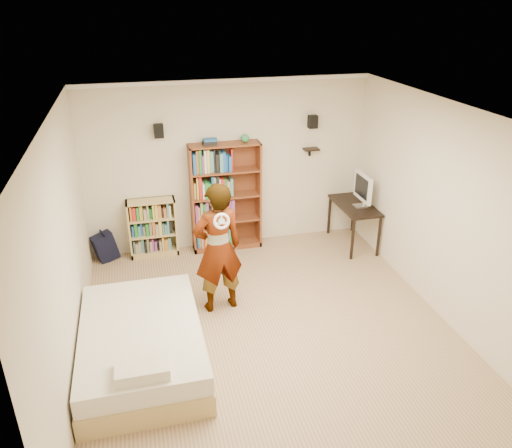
{
  "coord_description": "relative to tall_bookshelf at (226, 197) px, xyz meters",
  "views": [
    {
      "loc": [
        -1.41,
        -4.96,
        3.83
      ],
      "look_at": [
        -0.02,
        0.6,
        1.18
      ],
      "focal_mm": 35.0,
      "sensor_mm": 36.0,
      "label": 1
    }
  ],
  "objects": [
    {
      "name": "low_bookshelf",
      "position": [
        -1.18,
        0.02,
        -0.41
      ],
      "size": [
        0.75,
        0.28,
        0.94
      ],
      "primitive_type": null,
      "color": "tan",
      "rests_on": "ground"
    },
    {
      "name": "tall_bookshelf",
      "position": [
        0.0,
        0.0,
        0.0
      ],
      "size": [
        1.11,
        0.32,
        1.76
      ],
      "primitive_type": null,
      "color": "brown",
      "rests_on": "ground"
    },
    {
      "name": "computer_desk",
      "position": [
        2.05,
        -0.41,
        -0.52
      ],
      "size": [
        0.53,
        1.05,
        0.72
      ],
      "primitive_type": null,
      "color": "black",
      "rests_on": "ground"
    },
    {
      "name": "crown_molding",
      "position": [
        0.09,
        -2.34,
        1.79
      ],
      "size": [
        4.5,
        5.0,
        0.06
      ],
      "color": "white",
      "rests_on": "room_shell"
    },
    {
      "name": "speaker_left",
      "position": [
        -0.96,
        0.06,
        1.12
      ],
      "size": [
        0.14,
        0.12,
        0.2
      ],
      "primitive_type": "cube",
      "color": "black",
      "rests_on": "room_shell"
    },
    {
      "name": "room_shell",
      "position": [
        0.09,
        -2.34,
        0.88
      ],
      "size": [
        4.52,
        5.02,
        2.71
      ],
      "color": "beige",
      "rests_on": "ground"
    },
    {
      "name": "navy_bag",
      "position": [
        -1.94,
        -0.0,
        -0.64
      ],
      "size": [
        0.42,
        0.35,
        0.48
      ],
      "primitive_type": null,
      "rotation": [
        0.0,
        0.0,
        0.42
      ],
      "color": "black",
      "rests_on": "ground"
    },
    {
      "name": "wall_shelf",
      "position": [
        1.44,
        0.07,
        0.67
      ],
      "size": [
        0.25,
        0.16,
        0.02
      ],
      "primitive_type": "cube",
      "color": "black",
      "rests_on": "room_shell"
    },
    {
      "name": "daybed",
      "position": [
        -1.47,
        -2.58,
        -0.58
      ],
      "size": [
        1.34,
        2.06,
        0.61
      ],
      "primitive_type": null,
      "color": "silver",
      "rests_on": "ground"
    },
    {
      "name": "wii_wheel",
      "position": [
        -0.43,
        -2.04,
        0.53
      ],
      "size": [
        0.2,
        0.08,
        0.2
      ],
      "primitive_type": "torus",
      "rotation": [
        1.36,
        0.0,
        0.0
      ],
      "color": "white",
      "rests_on": "person"
    },
    {
      "name": "ground",
      "position": [
        0.09,
        -2.34,
        -0.88
      ],
      "size": [
        4.5,
        5.0,
        0.01
      ],
      "primitive_type": "cube",
      "color": "tan",
      "rests_on": "ground"
    },
    {
      "name": "person",
      "position": [
        -0.43,
        -1.71,
        0.0
      ],
      "size": [
        0.71,
        0.53,
        1.77
      ],
      "primitive_type": "imported",
      "rotation": [
        0.0,
        0.0,
        3.31
      ],
      "color": "black",
      "rests_on": "ground"
    },
    {
      "name": "speaker_right",
      "position": [
        1.44,
        0.06,
        1.12
      ],
      "size": [
        0.14,
        0.12,
        0.2
      ],
      "primitive_type": "cube",
      "color": "black",
      "rests_on": "room_shell"
    },
    {
      "name": "imac",
      "position": [
        2.1,
        -0.51,
        0.11
      ],
      "size": [
        0.14,
        0.55,
        0.54
      ],
      "primitive_type": null,
      "rotation": [
        0.0,
        0.0,
        0.06
      ],
      "color": "white",
      "rests_on": "computer_desk"
    }
  ]
}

